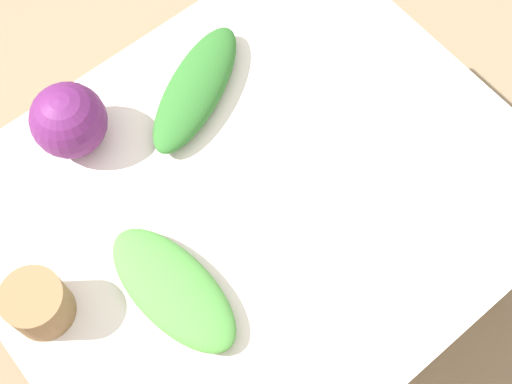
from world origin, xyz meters
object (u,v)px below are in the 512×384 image
(paper_bag, at_px, (38,304))
(greens_bunch_dandelion, at_px, (196,88))
(greens_bunch_scallion, at_px, (173,289))
(cabbage_purple, at_px, (69,120))

(paper_bag, height_order, greens_bunch_dandelion, paper_bag)
(paper_bag, distance_m, greens_bunch_dandelion, 0.63)
(greens_bunch_dandelion, relative_size, greens_bunch_scallion, 1.08)
(cabbage_purple, bearing_deg, paper_bag, -132.97)
(greens_bunch_dandelion, xyz_separation_m, greens_bunch_scallion, (-0.35, -0.37, -0.01))
(paper_bag, relative_size, greens_bunch_dandelion, 0.35)
(cabbage_purple, height_order, greens_bunch_dandelion, cabbage_purple)
(greens_bunch_dandelion, bearing_deg, greens_bunch_scallion, -133.16)
(greens_bunch_dandelion, bearing_deg, cabbage_purple, 163.44)
(cabbage_purple, distance_m, greens_bunch_dandelion, 0.32)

